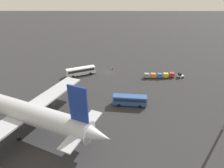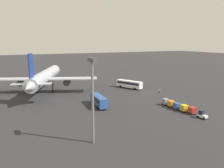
{
  "view_description": "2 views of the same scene",
  "coord_description": "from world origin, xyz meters",
  "px_view_note": "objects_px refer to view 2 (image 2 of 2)",
  "views": [
    {
      "loc": [
        -1.81,
        71.49,
        31.28
      ],
      "look_at": [
        -1.54,
        16.61,
        2.61
      ],
      "focal_mm": 28.0,
      "sensor_mm": 36.0,
      "label": 1
    },
    {
      "loc": [
        -68.66,
        52.07,
        20.2
      ],
      "look_at": [
        2.27,
        16.48,
        4.7
      ],
      "focal_mm": 35.0,
      "sensor_mm": 36.0,
      "label": 2
    }
  ],
  "objects_px": {
    "cargo_cart_orange": "(171,104)",
    "cargo_cart_grey": "(166,102)",
    "baggage_tug": "(202,115)",
    "airplane": "(45,77)",
    "cargo_cart_yellow": "(184,108)",
    "worker_person": "(159,91)",
    "shuttle_bus_near": "(129,84)",
    "shuttle_bus_far": "(99,100)",
    "cargo_cart_red": "(192,110)",
    "cargo_cart_blue": "(177,106)"
  },
  "relations": [
    {
      "from": "airplane",
      "to": "cargo_cart_yellow",
      "type": "relative_size",
      "value": 21.36
    },
    {
      "from": "shuttle_bus_near",
      "to": "baggage_tug",
      "type": "distance_m",
      "value": 41.64
    },
    {
      "from": "cargo_cart_grey",
      "to": "cargo_cart_orange",
      "type": "bearing_deg",
      "value": -179.93
    },
    {
      "from": "cargo_cart_orange",
      "to": "cargo_cart_grey",
      "type": "relative_size",
      "value": 1.0
    },
    {
      "from": "shuttle_bus_far",
      "to": "cargo_cart_red",
      "type": "xyz_separation_m",
      "value": [
        -19.19,
        -20.46,
        -0.8
      ]
    },
    {
      "from": "cargo_cart_orange",
      "to": "shuttle_bus_near",
      "type": "bearing_deg",
      "value": -5.49
    },
    {
      "from": "baggage_tug",
      "to": "cargo_cart_yellow",
      "type": "bearing_deg",
      "value": -4.89
    },
    {
      "from": "cargo_cart_red",
      "to": "airplane",
      "type": "bearing_deg",
      "value": 34.25
    },
    {
      "from": "shuttle_bus_near",
      "to": "shuttle_bus_far",
      "type": "height_order",
      "value": "shuttle_bus_far"
    },
    {
      "from": "cargo_cart_yellow",
      "to": "cargo_cart_red",
      "type": "bearing_deg",
      "value": -169.19
    },
    {
      "from": "shuttle_bus_near",
      "to": "cargo_cart_blue",
      "type": "xyz_separation_m",
      "value": [
        -32.76,
        2.98,
        -0.81
      ]
    },
    {
      "from": "cargo_cart_grey",
      "to": "baggage_tug",
      "type": "bearing_deg",
      "value": -177.71
    },
    {
      "from": "airplane",
      "to": "cargo_cart_orange",
      "type": "xyz_separation_m",
      "value": [
        -39.12,
        -31.23,
        -5.02
      ]
    },
    {
      "from": "worker_person",
      "to": "cargo_cart_grey",
      "type": "height_order",
      "value": "cargo_cart_grey"
    },
    {
      "from": "baggage_tug",
      "to": "cargo_cart_orange",
      "type": "relative_size",
      "value": 1.18
    },
    {
      "from": "worker_person",
      "to": "shuttle_bus_near",
      "type": "bearing_deg",
      "value": 23.84
    },
    {
      "from": "airplane",
      "to": "cargo_cart_yellow",
      "type": "distance_m",
      "value": 54.61
    },
    {
      "from": "airplane",
      "to": "cargo_cart_grey",
      "type": "height_order",
      "value": "airplane"
    },
    {
      "from": "cargo_cart_grey",
      "to": "cargo_cart_blue",
      "type": "bearing_deg",
      "value": 179.1
    },
    {
      "from": "worker_person",
      "to": "cargo_cart_red",
      "type": "relative_size",
      "value": 0.8
    },
    {
      "from": "shuttle_bus_near",
      "to": "cargo_cart_yellow",
      "type": "height_order",
      "value": "shuttle_bus_near"
    },
    {
      "from": "cargo_cart_blue",
      "to": "cargo_cart_orange",
      "type": "relative_size",
      "value": 1.0
    },
    {
      "from": "airplane",
      "to": "shuttle_bus_far",
      "type": "height_order",
      "value": "airplane"
    },
    {
      "from": "worker_person",
      "to": "cargo_cart_blue",
      "type": "relative_size",
      "value": 0.8
    },
    {
      "from": "cargo_cart_red",
      "to": "cargo_cart_grey",
      "type": "xyz_separation_m",
      "value": [
        10.45,
        0.75,
        0.0
      ]
    },
    {
      "from": "shuttle_bus_far",
      "to": "cargo_cart_yellow",
      "type": "bearing_deg",
      "value": -124.07
    },
    {
      "from": "airplane",
      "to": "cargo_cart_grey",
      "type": "bearing_deg",
      "value": -116.53
    },
    {
      "from": "baggage_tug",
      "to": "cargo_cart_grey",
      "type": "height_order",
      "value": "baggage_tug"
    },
    {
      "from": "shuttle_bus_far",
      "to": "worker_person",
      "type": "relative_size",
      "value": 6.07
    },
    {
      "from": "cargo_cart_orange",
      "to": "cargo_cart_red",
      "type": "bearing_deg",
      "value": -174.55
    },
    {
      "from": "worker_person",
      "to": "cargo_cart_yellow",
      "type": "bearing_deg",
      "value": 158.65
    },
    {
      "from": "baggage_tug",
      "to": "worker_person",
      "type": "xyz_separation_m",
      "value": [
        28.13,
        -8.27,
        -0.07
      ]
    },
    {
      "from": "airplane",
      "to": "worker_person",
      "type": "xyz_separation_m",
      "value": [
        -22.39,
        -40.05,
        -5.34
      ]
    },
    {
      "from": "cargo_cart_red",
      "to": "shuttle_bus_far",
      "type": "bearing_deg",
      "value": 46.84
    },
    {
      "from": "shuttle_bus_near",
      "to": "worker_person",
      "type": "height_order",
      "value": "shuttle_bus_near"
    },
    {
      "from": "baggage_tug",
      "to": "worker_person",
      "type": "bearing_deg",
      "value": -24.13
    },
    {
      "from": "shuttle_bus_far",
      "to": "airplane",
      "type": "bearing_deg",
      "value": 28.17
    },
    {
      "from": "shuttle_bus_near",
      "to": "airplane",
      "type": "bearing_deg",
      "value": 50.88
    },
    {
      "from": "cargo_cart_yellow",
      "to": "cargo_cart_orange",
      "type": "height_order",
      "value": "same"
    },
    {
      "from": "cargo_cart_grey",
      "to": "airplane",
      "type": "bearing_deg",
      "value": 40.53
    },
    {
      "from": "baggage_tug",
      "to": "cargo_cart_grey",
      "type": "distance_m",
      "value": 14.03
    },
    {
      "from": "cargo_cart_orange",
      "to": "baggage_tug",
      "type": "bearing_deg",
      "value": -177.2
    },
    {
      "from": "cargo_cart_orange",
      "to": "cargo_cart_yellow",
      "type": "bearing_deg",
      "value": -177.27
    },
    {
      "from": "airplane",
      "to": "cargo_cart_blue",
      "type": "bearing_deg",
      "value": -120.34
    },
    {
      "from": "cargo_cart_blue",
      "to": "cargo_cart_orange",
      "type": "xyz_separation_m",
      "value": [
        2.61,
        -0.09,
        0.0
      ]
    },
    {
      "from": "worker_person",
      "to": "shuttle_bus_far",
      "type": "bearing_deg",
      "value": 100.67
    },
    {
      "from": "shuttle_bus_near",
      "to": "cargo_cart_orange",
      "type": "bearing_deg",
      "value": 150.12
    },
    {
      "from": "shuttle_bus_far",
      "to": "cargo_cart_red",
      "type": "bearing_deg",
      "value": -127.52
    },
    {
      "from": "airplane",
      "to": "worker_person",
      "type": "height_order",
      "value": "airplane"
    },
    {
      "from": "shuttle_bus_near",
      "to": "cargo_cart_orange",
      "type": "xyz_separation_m",
      "value": [
        -30.15,
        2.9,
        -0.81
      ]
    }
  ]
}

